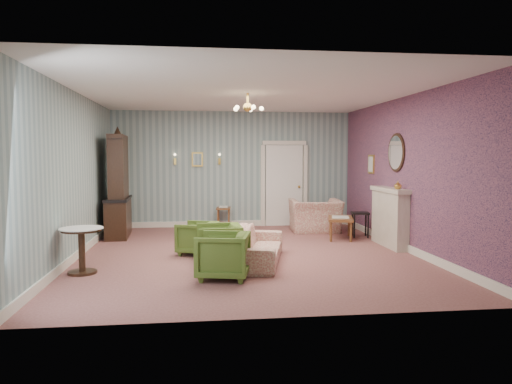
{
  "coord_description": "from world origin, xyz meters",
  "views": [
    {
      "loc": [
        -0.9,
        -8.57,
        1.78
      ],
      "look_at": [
        0.2,
        0.4,
        1.1
      ],
      "focal_mm": 33.53,
      "sensor_mm": 36.0,
      "label": 1
    }
  ],
  "objects": [
    {
      "name": "olive_chair_c",
      "position": [
        -0.91,
        0.07,
        0.33
      ],
      "size": [
        0.79,
        0.81,
        0.66
      ],
      "primitive_type": "imported",
      "rotation": [
        0.0,
        0.0,
        -1.95
      ],
      "color": "#4B6824",
      "rests_on": "floor"
    },
    {
      "name": "oval_mirror",
      "position": [
        2.96,
        0.4,
        1.85
      ],
      "size": [
        0.04,
        0.76,
        0.84
      ],
      "primitive_type": null,
      "color": "white",
      "rests_on": "wall_right"
    },
    {
      "name": "sconce_left",
      "position": [
        -1.45,
        3.44,
        1.7
      ],
      "size": [
        0.16,
        0.12,
        0.3
      ],
      "primitive_type": null,
      "color": "gold",
      "rests_on": "wall_back"
    },
    {
      "name": "wall_left",
      "position": [
        -3.0,
        0.0,
        1.45
      ],
      "size": [
        0.0,
        7.0,
        7.0
      ],
      "primitive_type": "plane",
      "rotation": [
        1.57,
        0.0,
        1.57
      ],
      "color": "gray",
      "rests_on": "ground"
    },
    {
      "name": "sconce_right",
      "position": [
        -0.35,
        3.44,
        1.7
      ],
      "size": [
        0.16,
        0.12,
        0.3
      ],
      "primitive_type": null,
      "color": "gold",
      "rests_on": "wall_back"
    },
    {
      "name": "framed_print",
      "position": [
        2.97,
        1.75,
        1.6
      ],
      "size": [
        0.04,
        0.34,
        0.42
      ],
      "primitive_type": null,
      "color": "gold",
      "rests_on": "wall_right"
    },
    {
      "name": "coffee_table",
      "position": [
        2.15,
        1.35,
        0.23
      ],
      "size": [
        0.73,
        1.02,
        0.47
      ],
      "primitive_type": null,
      "rotation": [
        0.0,
        0.0,
        -0.26
      ],
      "color": "brown",
      "rests_on": "floor"
    },
    {
      "name": "burgundy_cushion",
      "position": [
        1.8,
        2.22,
        0.48
      ],
      "size": [
        0.41,
        0.28,
        0.39
      ],
      "primitive_type": "cube",
      "rotation": [
        0.17,
        0.0,
        -0.35
      ],
      "color": "maroon",
      "rests_on": "wingback_chair"
    },
    {
      "name": "wall_back",
      "position": [
        0.0,
        3.5,
        1.45
      ],
      "size": [
        6.0,
        0.0,
        6.0
      ],
      "primitive_type": "plane",
      "rotation": [
        1.57,
        0.0,
        0.0
      ],
      "color": "gray",
      "rests_on": "ground"
    },
    {
      "name": "pedestal_table",
      "position": [
        -2.65,
        -1.16,
        0.35
      ],
      "size": [
        0.84,
        0.84,
        0.71
      ],
      "primitive_type": null,
      "rotation": [
        0.0,
        0.0,
        0.37
      ],
      "color": "black",
      "rests_on": "floor"
    },
    {
      "name": "sofa_chintz",
      "position": [
        0.07,
        -0.72,
        0.38
      ],
      "size": [
        1.0,
        2.02,
        0.76
      ],
      "primitive_type": "imported",
      "rotation": [
        0.0,
        0.0,
        1.34
      ],
      "color": "#A24741",
      "rests_on": "floor"
    },
    {
      "name": "wall_front",
      "position": [
        0.0,
        -3.5,
        1.45
      ],
      "size": [
        6.0,
        0.0,
        6.0
      ],
      "primitive_type": "plane",
      "rotation": [
        -1.57,
        0.0,
        0.0
      ],
      "color": "gray",
      "rests_on": "ground"
    },
    {
      "name": "olive_chair_a",
      "position": [
        -0.54,
        -1.72,
        0.37
      ],
      "size": [
        0.81,
        0.85,
        0.74
      ],
      "primitive_type": "imported",
      "rotation": [
        0.0,
        0.0,
        -1.79
      ],
      "color": "#4B6824",
      "rests_on": "floor"
    },
    {
      "name": "dresser",
      "position": [
        -2.65,
        2.25,
        1.19
      ],
      "size": [
        0.57,
        1.45,
        2.38
      ],
      "primitive_type": null,
      "rotation": [
        0.0,
        0.0,
        0.05
      ],
      "color": "black",
      "rests_on": "floor"
    },
    {
      "name": "floor",
      "position": [
        0.0,
        0.0,
        0.0
      ],
      "size": [
        7.0,
        7.0,
        0.0
      ],
      "primitive_type": "plane",
      "color": "#905A53",
      "rests_on": "ground"
    },
    {
      "name": "mantel_vase",
      "position": [
        2.84,
        0.0,
        1.23
      ],
      "size": [
        0.15,
        0.15,
        0.15
      ],
      "primitive_type": "imported",
      "color": "gold",
      "rests_on": "fireplace"
    },
    {
      "name": "wall_right_floral",
      "position": [
        2.98,
        0.0,
        1.45
      ],
      "size": [
        0.0,
        7.0,
        7.0
      ],
      "primitive_type": "plane",
      "rotation": [
        1.57,
        0.0,
        -1.57
      ],
      "color": "#B75B6C",
      "rests_on": "ground"
    },
    {
      "name": "chandelier",
      "position": [
        0.0,
        0.0,
        2.63
      ],
      "size": [
        0.56,
        0.56,
        0.36
      ],
      "primitive_type": null,
      "color": "gold",
      "rests_on": "ceiling"
    },
    {
      "name": "fireplace",
      "position": [
        2.86,
        0.4,
        0.58
      ],
      "size": [
        0.3,
        1.4,
        1.16
      ],
      "primitive_type": null,
      "color": "beige",
      "rests_on": "floor"
    },
    {
      "name": "ceiling",
      "position": [
        0.0,
        0.0,
        2.9
      ],
      "size": [
        7.0,
        7.0,
        0.0
      ],
      "primitive_type": "plane",
      "rotation": [
        3.14,
        0.0,
        0.0
      ],
      "color": "white",
      "rests_on": "ground"
    },
    {
      "name": "gilt_mirror_back",
      "position": [
        -0.9,
        3.46,
        1.7
      ],
      "size": [
        0.28,
        0.06,
        0.36
      ],
      "primitive_type": null,
      "color": "gold",
      "rests_on": "wall_back"
    },
    {
      "name": "wall_right",
      "position": [
        3.0,
        0.0,
        1.45
      ],
      "size": [
        0.0,
        7.0,
        7.0
      ],
      "primitive_type": "plane",
      "rotation": [
        1.57,
        0.0,
        -1.57
      ],
      "color": "gray",
      "rests_on": "ground"
    },
    {
      "name": "nesting_table",
      "position": [
        -0.27,
        3.15,
        0.28
      ],
      "size": [
        0.39,
        0.47,
        0.56
      ],
      "primitive_type": null,
      "rotation": [
        0.0,
        0.0,
        -0.12
      ],
      "color": "brown",
      "rests_on": "floor"
    },
    {
      "name": "olive_chair_b",
      "position": [
        -0.56,
        -0.75,
        0.37
      ],
      "size": [
        0.7,
        0.74,
        0.73
      ],
      "primitive_type": "imported",
      "rotation": [
        0.0,
        0.0,
        -1.52
      ],
      "color": "#4B6824",
      "rests_on": "floor"
    },
    {
      "name": "side_table_black",
      "position": [
        2.64,
        1.48,
        0.28
      ],
      "size": [
        0.43,
        0.43,
        0.55
      ],
      "primitive_type": null,
      "rotation": [
        0.0,
        0.0,
        -0.18
      ],
      "color": "black",
      "rests_on": "floor"
    },
    {
      "name": "door",
      "position": [
        1.3,
        3.46,
        1.08
      ],
      "size": [
        1.12,
        0.12,
        2.16
      ],
      "primitive_type": null,
      "color": "white",
      "rests_on": "floor"
    },
    {
      "name": "wingback_chair",
      "position": [
        1.85,
        2.37,
        0.51
      ],
      "size": [
        1.2,
        0.82,
        1.01
      ],
      "primitive_type": "imported",
      "rotation": [
        0.0,
        0.0,
        3.08
      ],
      "color": "#A24741",
      "rests_on": "floor"
    }
  ]
}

